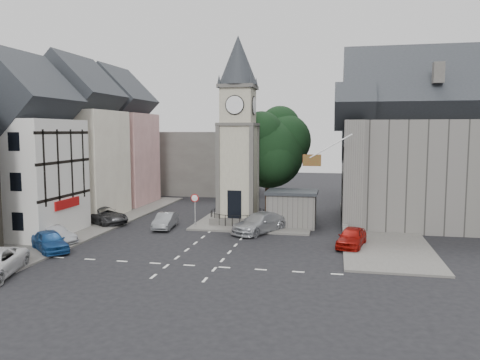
% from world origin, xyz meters
% --- Properties ---
extents(ground, '(120.00, 120.00, 0.00)m').
position_xyz_m(ground, '(0.00, 0.00, 0.00)').
color(ground, black).
rests_on(ground, ground).
extents(pavement_west, '(6.00, 30.00, 0.14)m').
position_xyz_m(pavement_west, '(-12.50, 6.00, 0.07)').
color(pavement_west, '#595651').
rests_on(pavement_west, ground).
extents(pavement_east, '(6.00, 26.00, 0.14)m').
position_xyz_m(pavement_east, '(12.00, 8.00, 0.07)').
color(pavement_east, '#595651').
rests_on(pavement_east, ground).
extents(central_island, '(10.00, 8.00, 0.16)m').
position_xyz_m(central_island, '(1.50, 8.00, 0.08)').
color(central_island, '#595651').
rests_on(central_island, ground).
extents(road_markings, '(20.00, 8.00, 0.01)m').
position_xyz_m(road_markings, '(0.00, -5.50, 0.01)').
color(road_markings, silver).
rests_on(road_markings, ground).
extents(clock_tower, '(4.86, 4.86, 16.25)m').
position_xyz_m(clock_tower, '(0.00, 7.99, 8.12)').
color(clock_tower, '#4C4944').
rests_on(clock_tower, ground).
extents(stone_shelter, '(4.30, 3.30, 3.08)m').
position_xyz_m(stone_shelter, '(4.80, 7.50, 1.55)').
color(stone_shelter, '#65625D').
rests_on(stone_shelter, ground).
extents(town_tree, '(7.20, 7.20, 10.80)m').
position_xyz_m(town_tree, '(2.00, 13.00, 6.97)').
color(town_tree, black).
rests_on(town_tree, ground).
extents(warning_sign_post, '(0.70, 0.19, 2.85)m').
position_xyz_m(warning_sign_post, '(-3.20, 5.43, 2.03)').
color(warning_sign_post, black).
rests_on(warning_sign_post, ground).
extents(terrace_pink, '(8.10, 7.60, 12.80)m').
position_xyz_m(terrace_pink, '(-15.50, 16.00, 6.58)').
color(terrace_pink, tan).
rests_on(terrace_pink, ground).
extents(terrace_cream, '(8.10, 7.60, 12.80)m').
position_xyz_m(terrace_cream, '(-15.50, 8.00, 6.58)').
color(terrace_cream, beige).
rests_on(terrace_cream, ground).
extents(terrace_tudor, '(8.10, 7.60, 12.00)m').
position_xyz_m(terrace_tudor, '(-15.50, 0.00, 6.19)').
color(terrace_tudor, silver).
rests_on(terrace_tudor, ground).
extents(backdrop_west, '(20.00, 10.00, 8.00)m').
position_xyz_m(backdrop_west, '(-12.00, 28.00, 4.00)').
color(backdrop_west, '#4C4944').
rests_on(backdrop_west, ground).
extents(east_building, '(14.40, 11.40, 12.60)m').
position_xyz_m(east_building, '(15.59, 11.00, 6.26)').
color(east_building, '#65625D').
rests_on(east_building, ground).
extents(east_boundary_wall, '(0.40, 16.00, 0.90)m').
position_xyz_m(east_boundary_wall, '(9.20, 10.00, 0.45)').
color(east_boundary_wall, '#65625D').
rests_on(east_boundary_wall, ground).
extents(flagpole, '(3.68, 0.10, 2.74)m').
position_xyz_m(flagpole, '(8.00, 4.00, 7.00)').
color(flagpole, white).
rests_on(flagpole, ground).
extents(car_west_blue, '(4.28, 4.04, 1.43)m').
position_xyz_m(car_west_blue, '(-10.47, -4.22, 0.72)').
color(car_west_blue, navy).
rests_on(car_west_blue, ground).
extents(car_west_silver, '(4.08, 2.63, 1.27)m').
position_xyz_m(car_west_silver, '(-11.50, -2.20, 0.63)').
color(car_west_silver, gray).
rests_on(car_west_silver, ground).
extents(car_west_grey, '(5.67, 4.76, 1.44)m').
position_xyz_m(car_west_grey, '(-11.50, 5.24, 0.72)').
color(car_west_grey, '#29292B').
rests_on(car_west_grey, ground).
extents(car_island_silver, '(1.78, 4.07, 1.30)m').
position_xyz_m(car_island_silver, '(-5.50, 4.50, 0.65)').
color(car_island_silver, gray).
rests_on(car_island_silver, ground).
extents(car_island_east, '(4.59, 5.82, 1.58)m').
position_xyz_m(car_island_east, '(2.50, 4.50, 0.79)').
color(car_island_east, '#A7AAB0').
rests_on(car_island_east, ground).
extents(car_east_red, '(2.51, 4.38, 1.40)m').
position_xyz_m(car_east_red, '(9.59, 1.13, 0.70)').
color(car_east_red, '#930D08').
rests_on(car_east_red, ground).
extents(pedestrian, '(0.73, 0.63, 1.70)m').
position_xyz_m(pedestrian, '(11.50, 6.26, 0.85)').
color(pedestrian, beige).
rests_on(pedestrian, ground).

